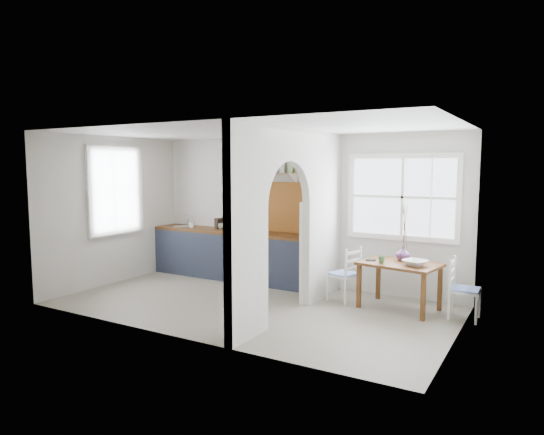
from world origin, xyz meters
The scene contains 26 objects.
floor centered at (0.00, 0.00, 0.00)m, with size 5.80×3.20×0.01m, color gray.
ceiling centered at (0.00, 0.00, 2.60)m, with size 5.80×3.20×0.01m, color silver.
walls centered at (0.00, 0.00, 1.30)m, with size 5.81×3.21×2.60m.
partition centered at (0.70, 0.06, 1.45)m, with size 0.12×3.20×2.60m.
kitchen_window centered at (-2.87, 0.00, 1.65)m, with size 0.10×1.16×1.50m, color white, non-canonical shape.
nook_window centered at (1.80, 1.56, 1.60)m, with size 1.76×0.10×1.30m, color white, non-canonical shape.
counter centered at (-1.13, 1.33, 0.46)m, with size 3.50×0.60×0.90m.
sink centered at (-2.43, 1.30, 0.89)m, with size 0.40×0.40×0.02m, color #BBBEC2.
backsplash centered at (-0.20, 1.58, 1.35)m, with size 1.65×0.03×0.90m, color #925D1E.
shelf centered at (-0.21, 1.49, 2.01)m, with size 1.75×0.20×0.21m.
pendant_lamp centered at (0.15, 1.15, 1.88)m, with size 0.26×0.26×0.16m, color white.
utensil_rail centered at (0.61, 0.90, 1.45)m, with size 0.02×0.02×0.50m, color #BBBEC2.
dining_table centered at (1.96, 0.92, 0.34)m, with size 1.10×0.73×0.69m, color brown, non-canonical shape.
chair_left centered at (1.10, 0.92, 0.43)m, with size 0.39×0.39×0.86m, color silver, non-canonical shape.
chair_right centered at (2.86, 0.89, 0.42)m, with size 0.38×0.38×0.84m, color silver, non-canonical shape.
kettle centered at (0.47, 1.22, 1.04)m, with size 0.23×0.18×0.27m, color white, non-canonical shape.
mug_a centered at (-2.14, 1.23, 0.96)m, with size 0.12×0.12×0.11m, color silver.
mug_b centered at (-1.58, 1.36, 0.96)m, with size 0.14×0.14×0.11m, color silver.
knife_block centered at (-1.60, 1.35, 1.00)m, with size 0.09×0.13×0.20m, color black.
jar centered at (-0.87, 1.34, 0.97)m, with size 0.09×0.09×0.14m, color tan.
towel_magenta centered at (0.58, 0.99, 0.28)m, with size 0.02×0.03×0.57m, color #AF113D.
towel_orange centered at (0.58, 0.93, 0.25)m, with size 0.02×0.03×0.55m, color #C68107.
bowl centered at (2.20, 0.84, 0.73)m, with size 0.33×0.33×0.08m, color white.
table_cup centered at (1.73, 0.78, 0.73)m, with size 0.10×0.10×0.10m, color #40733F.
plate centered at (1.53, 0.90, 0.69)m, with size 0.16×0.16×0.01m, color black.
vase centered at (1.95, 1.12, 0.79)m, with size 0.21×0.21×0.22m, color #663A6F.
Camera 1 is at (3.82, -5.98, 2.09)m, focal length 32.00 mm.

